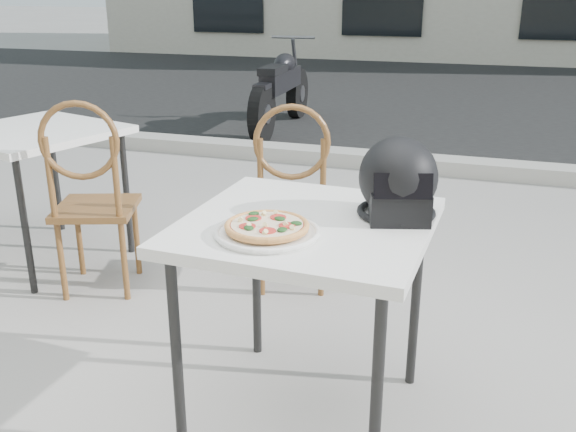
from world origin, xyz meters
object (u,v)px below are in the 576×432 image
(pizza, at_px, (267,226))
(cafe_chair_main, at_px, (292,188))
(cafe_chair_side, at_px, (90,188))
(cafe_table_main, at_px, (307,239))
(cafe_table_side, at_px, (34,141))
(plate, at_px, (267,232))
(motorcycle, at_px, (281,90))
(helmet, at_px, (398,182))

(pizza, relative_size, cafe_chair_main, 0.31)
(cafe_chair_side, bearing_deg, cafe_table_main, 134.67)
(cafe_table_side, relative_size, cafe_chair_side, 0.99)
(plate, distance_m, cafe_table_side, 2.00)
(plate, xyz_separation_m, pizza, (0.00, 0.00, 0.02))
(cafe_table_main, relative_size, pizza, 2.75)
(motorcycle, bearing_deg, cafe_chair_main, -72.71)
(pizza, distance_m, cafe_chair_main, 1.17)
(cafe_table_main, distance_m, cafe_chair_main, 1.02)
(pizza, bearing_deg, helmet, 40.02)
(cafe_table_main, height_order, helmet, helmet)
(cafe_chair_side, height_order, motorcycle, cafe_chair_side)
(cafe_table_side, xyz_separation_m, cafe_chair_side, (0.53, -0.29, -0.13))
(plate, height_order, pizza, pizza)
(pizza, distance_m, cafe_chair_side, 1.42)
(plate, distance_m, helmet, 0.46)
(helmet, bearing_deg, cafe_chair_side, 146.28)
(plate, distance_m, cafe_chair_main, 1.16)
(pizza, height_order, motorcycle, motorcycle)
(cafe_chair_main, xyz_separation_m, motorcycle, (-1.28, 3.62, -0.12))
(cafe_table_main, relative_size, cafe_table_side, 0.83)
(helmet, relative_size, cafe_chair_main, 0.34)
(motorcycle, bearing_deg, cafe_table_main, -72.50)
(cafe_table_side, bearing_deg, cafe_chair_side, -28.87)
(cafe_chair_main, bearing_deg, motorcycle, -87.02)
(cafe_table_main, bearing_deg, motorcycle, 109.63)
(cafe_chair_main, height_order, motorcycle, cafe_chair_main)
(pizza, distance_m, motorcycle, 4.99)
(plate, relative_size, cafe_chair_side, 0.43)
(cafe_chair_side, relative_size, motorcycle, 0.52)
(cafe_chair_main, bearing_deg, helmet, 110.51)
(pizza, bearing_deg, motorcycle, 108.17)
(helmet, relative_size, cafe_chair_side, 0.33)
(cafe_table_main, distance_m, motorcycle, 4.86)
(cafe_table_main, xyz_separation_m, cafe_chair_main, (-0.35, 0.95, -0.14))
(plate, distance_m, cafe_chair_side, 1.41)
(plate, bearing_deg, cafe_chair_side, 146.67)
(cafe_chair_main, bearing_deg, pizza, 87.49)
(helmet, relative_size, cafe_table_side, 0.34)
(helmet, distance_m, cafe_chair_side, 1.62)
(motorcycle, bearing_deg, cafe_chair_side, -86.59)
(cafe_table_main, bearing_deg, cafe_chair_side, 154.11)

